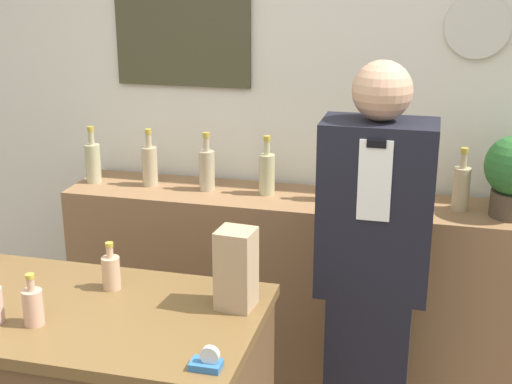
% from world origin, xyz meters
% --- Properties ---
extents(back_wall, '(5.20, 0.09, 2.70)m').
position_xyz_m(back_wall, '(-0.00, 2.00, 1.36)').
color(back_wall, silver).
rests_on(back_wall, ground_plane).
extents(back_shelf, '(2.32, 0.42, 0.98)m').
position_xyz_m(back_shelf, '(0.15, 1.73, 0.49)').
color(back_shelf, '#8E6642').
rests_on(back_shelf, ground_plane).
extents(shopkeeper, '(0.43, 0.27, 1.72)m').
position_xyz_m(shopkeeper, '(0.55, 1.18, 0.86)').
color(shopkeeper, black).
rests_on(shopkeeper, ground_plane).
extents(paper_bag, '(0.13, 0.13, 0.27)m').
position_xyz_m(paper_bag, '(0.14, 0.63, 1.09)').
color(paper_bag, tan).
rests_on(paper_bag, display_counter).
extents(tape_dispenser, '(0.09, 0.06, 0.07)m').
position_xyz_m(tape_dispenser, '(0.16, 0.23, 0.97)').
color(tape_dispenser, '#2D66A8').
rests_on(tape_dispenser, display_counter).
extents(counter_bottle_3, '(0.07, 0.07, 0.18)m').
position_xyz_m(counter_bottle_3, '(-0.45, 0.35, 1.01)').
color(counter_bottle_3, tan).
rests_on(counter_bottle_3, display_counter).
extents(counter_bottle_4, '(0.07, 0.07, 0.18)m').
position_xyz_m(counter_bottle_4, '(-0.33, 0.65, 1.01)').
color(counter_bottle_4, tan).
rests_on(counter_bottle_4, display_counter).
extents(shelf_bottle_0, '(0.08, 0.08, 0.29)m').
position_xyz_m(shelf_bottle_0, '(-0.93, 1.72, 1.09)').
color(shelf_bottle_0, tan).
rests_on(shelf_bottle_0, back_shelf).
extents(shelf_bottle_1, '(0.08, 0.08, 0.29)m').
position_xyz_m(shelf_bottle_1, '(-0.62, 1.74, 1.09)').
color(shelf_bottle_1, tan).
rests_on(shelf_bottle_1, back_shelf).
extents(shelf_bottle_2, '(0.08, 0.08, 0.29)m').
position_xyz_m(shelf_bottle_2, '(-0.32, 1.74, 1.09)').
color(shelf_bottle_2, tan).
rests_on(shelf_bottle_2, back_shelf).
extents(shelf_bottle_3, '(0.08, 0.08, 0.29)m').
position_xyz_m(shelf_bottle_3, '(-0.02, 1.74, 1.09)').
color(shelf_bottle_3, tan).
rests_on(shelf_bottle_3, back_shelf).
extents(shelf_bottle_4, '(0.08, 0.08, 0.29)m').
position_xyz_m(shelf_bottle_4, '(0.28, 1.73, 1.09)').
color(shelf_bottle_4, tan).
rests_on(shelf_bottle_4, back_shelf).
extents(shelf_bottle_5, '(0.08, 0.08, 0.29)m').
position_xyz_m(shelf_bottle_5, '(0.58, 1.72, 1.09)').
color(shelf_bottle_5, tan).
rests_on(shelf_bottle_5, back_shelf).
extents(shelf_bottle_6, '(0.08, 0.08, 0.29)m').
position_xyz_m(shelf_bottle_6, '(0.88, 1.74, 1.09)').
color(shelf_bottle_6, tan).
rests_on(shelf_bottle_6, back_shelf).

